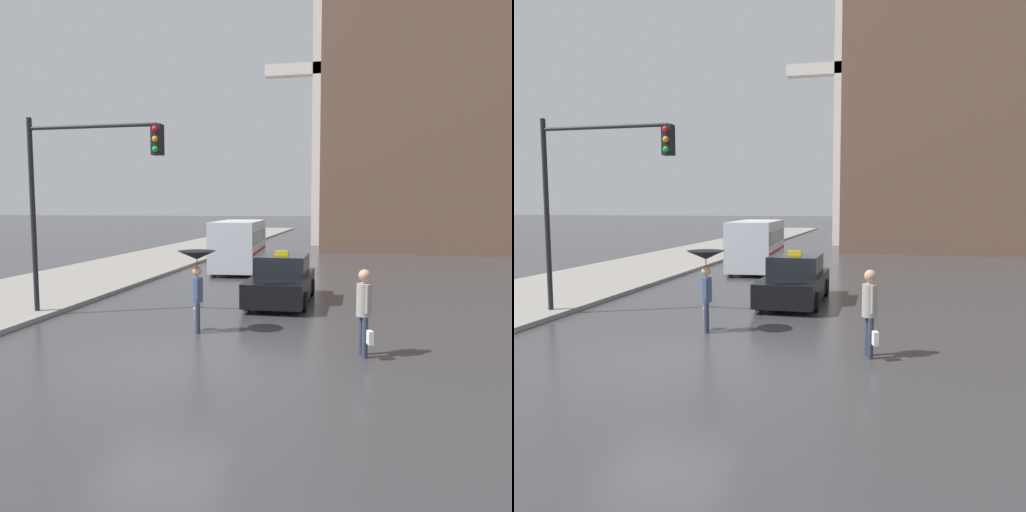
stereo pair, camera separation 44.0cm
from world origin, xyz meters
TOP-DOWN VIEW (x-y plane):
  - ground_plane at (0.00, 0.00)m, footprint 300.00×300.00m
  - taxi at (1.50, 6.83)m, footprint 1.91×4.39m
  - ambulance_van at (-1.68, 14.27)m, footprint 2.39×5.48m
  - pedestrian_with_umbrella at (0.02, 2.49)m, footprint 0.94×0.94m
  - pedestrian_man at (4.04, 1.24)m, footprint 0.40×0.59m
  - traffic_light at (-3.52, 3.46)m, footprint 3.98×0.38m
  - building_tower_near at (8.43, 30.99)m, footprint 13.99×13.41m
  - building_tower_far at (20.27, 51.58)m, footprint 14.95×12.04m
  - monument_cross at (0.79, 31.10)m, footprint 8.42×0.90m

SIDE VIEW (x-z plane):
  - ground_plane at x=0.00m, z-range 0.00..0.00m
  - taxi at x=1.50m, z-range -0.15..1.54m
  - pedestrian_man at x=4.04m, z-range 0.16..1.99m
  - ambulance_van at x=-1.68m, z-range 0.13..2.56m
  - pedestrian_with_umbrella at x=0.02m, z-range 0.58..2.62m
  - traffic_light at x=-3.52m, z-range 1.12..6.69m
  - monument_cross at x=0.79m, z-range 1.29..20.43m
  - building_tower_near at x=8.43m, z-range 0.00..26.87m
  - building_tower_far at x=20.27m, z-range 0.00..38.74m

